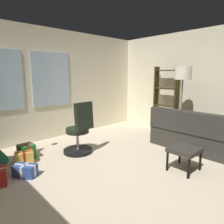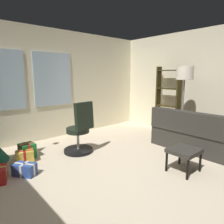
{
  "view_description": "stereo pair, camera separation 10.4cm",
  "coord_description": "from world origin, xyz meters",
  "px_view_note": "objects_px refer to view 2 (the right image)",
  "views": [
    {
      "loc": [
        -2.01,
        -1.75,
        1.49
      ],
      "look_at": [
        0.43,
        0.89,
        0.82
      ],
      "focal_mm": 32.32,
      "sensor_mm": 36.0,
      "label": 1
    },
    {
      "loc": [
        -1.94,
        -1.82,
        1.49
      ],
      "look_at": [
        0.43,
        0.89,
        0.82
      ],
      "focal_mm": 32.32,
      "sensor_mm": 36.0,
      "label": 2
    }
  ],
  "objects_px": {
    "footstool": "(184,152)",
    "floor_lamp": "(185,79)",
    "couch": "(213,137)",
    "gift_box_green": "(27,151)",
    "gift_box_blue": "(25,169)",
    "gift_box_gold": "(25,156)",
    "bookshelf": "(168,104)",
    "office_chair": "(80,133)"
  },
  "relations": [
    {
      "from": "couch",
      "to": "gift_box_blue",
      "type": "distance_m",
      "value": 3.44
    },
    {
      "from": "gift_box_blue",
      "to": "floor_lamp",
      "type": "height_order",
      "value": "floor_lamp"
    },
    {
      "from": "gift_box_gold",
      "to": "gift_box_blue",
      "type": "bearing_deg",
      "value": -108.45
    },
    {
      "from": "bookshelf",
      "to": "footstool",
      "type": "bearing_deg",
      "value": -139.69
    },
    {
      "from": "bookshelf",
      "to": "couch",
      "type": "bearing_deg",
      "value": -108.81
    },
    {
      "from": "footstool",
      "to": "gift_box_green",
      "type": "xyz_separation_m",
      "value": [
        -1.65,
        2.15,
        -0.19
      ]
    },
    {
      "from": "footstool",
      "to": "bookshelf",
      "type": "relative_size",
      "value": 0.26
    },
    {
      "from": "couch",
      "to": "footstool",
      "type": "xyz_separation_m",
      "value": [
        -1.21,
        -0.07,
        0.04
      ]
    },
    {
      "from": "footstool",
      "to": "gift_box_green",
      "type": "distance_m",
      "value": 2.71
    },
    {
      "from": "couch",
      "to": "footstool",
      "type": "bearing_deg",
      "value": -176.6
    },
    {
      "from": "footstool",
      "to": "office_chair",
      "type": "height_order",
      "value": "office_chair"
    },
    {
      "from": "footstool",
      "to": "floor_lamp",
      "type": "bearing_deg",
      "value": 31.67
    },
    {
      "from": "bookshelf",
      "to": "floor_lamp",
      "type": "xyz_separation_m",
      "value": [
        -0.45,
        -0.67,
        0.64
      ]
    },
    {
      "from": "couch",
      "to": "bookshelf",
      "type": "relative_size",
      "value": 1.16
    },
    {
      "from": "footstool",
      "to": "floor_lamp",
      "type": "relative_size",
      "value": 0.27
    },
    {
      "from": "couch",
      "to": "floor_lamp",
      "type": "relative_size",
      "value": 1.18
    },
    {
      "from": "gift_box_blue",
      "to": "floor_lamp",
      "type": "relative_size",
      "value": 0.22
    },
    {
      "from": "office_chair",
      "to": "bookshelf",
      "type": "bearing_deg",
      "value": -7.09
    },
    {
      "from": "gift_box_green",
      "to": "gift_box_blue",
      "type": "relative_size",
      "value": 0.73
    },
    {
      "from": "footstool",
      "to": "office_chair",
      "type": "xyz_separation_m",
      "value": [
        -0.79,
        1.72,
        0.07
      ]
    },
    {
      "from": "couch",
      "to": "office_chair",
      "type": "bearing_deg",
      "value": 140.48
    },
    {
      "from": "couch",
      "to": "office_chair",
      "type": "xyz_separation_m",
      "value": [
        -2.0,
        1.65,
        0.1
      ]
    },
    {
      "from": "gift_box_gold",
      "to": "gift_box_green",
      "type": "bearing_deg",
      "value": 58.96
    },
    {
      "from": "gift_box_gold",
      "to": "bookshelf",
      "type": "relative_size",
      "value": 0.19
    },
    {
      "from": "couch",
      "to": "office_chair",
      "type": "height_order",
      "value": "office_chair"
    },
    {
      "from": "floor_lamp",
      "to": "footstool",
      "type": "bearing_deg",
      "value": -148.33
    },
    {
      "from": "office_chair",
      "to": "bookshelf",
      "type": "relative_size",
      "value": 0.59
    },
    {
      "from": "couch",
      "to": "office_chair",
      "type": "relative_size",
      "value": 1.96
    },
    {
      "from": "couch",
      "to": "bookshelf",
      "type": "distance_m",
      "value": 1.5
    },
    {
      "from": "couch",
      "to": "gift_box_blue",
      "type": "xyz_separation_m",
      "value": [
        -3.12,
        1.43,
        -0.19
      ]
    },
    {
      "from": "gift_box_gold",
      "to": "office_chair",
      "type": "xyz_separation_m",
      "value": [
        0.96,
        -0.26,
        0.28
      ]
    },
    {
      "from": "couch",
      "to": "gift_box_gold",
      "type": "height_order",
      "value": "couch"
    },
    {
      "from": "office_chair",
      "to": "footstool",
      "type": "bearing_deg",
      "value": -65.38
    },
    {
      "from": "footstool",
      "to": "bookshelf",
      "type": "height_order",
      "value": "bookshelf"
    },
    {
      "from": "footstool",
      "to": "gift_box_blue",
      "type": "xyz_separation_m",
      "value": [
        -1.91,
        1.5,
        -0.23
      ]
    },
    {
      "from": "gift_box_gold",
      "to": "office_chair",
      "type": "distance_m",
      "value": 1.03
    },
    {
      "from": "office_chair",
      "to": "floor_lamp",
      "type": "height_order",
      "value": "floor_lamp"
    },
    {
      "from": "couch",
      "to": "gift_box_gold",
      "type": "bearing_deg",
      "value": 147.14
    },
    {
      "from": "gift_box_green",
      "to": "floor_lamp",
      "type": "xyz_separation_m",
      "value": [
        2.86,
        -1.4,
        1.28
      ]
    },
    {
      "from": "gift_box_green",
      "to": "office_chair",
      "type": "bearing_deg",
      "value": -26.6
    },
    {
      "from": "floor_lamp",
      "to": "office_chair",
      "type": "bearing_deg",
      "value": 154.1
    },
    {
      "from": "gift_box_green",
      "to": "gift_box_blue",
      "type": "distance_m",
      "value": 0.7
    }
  ]
}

